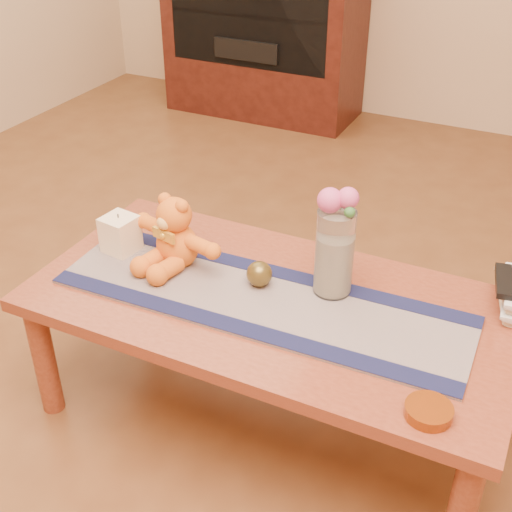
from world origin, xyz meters
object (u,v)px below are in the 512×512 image
at_px(bronze_ball, 259,274).
at_px(book_bottom, 499,301).
at_px(pillar_candle, 120,234).
at_px(teddy_bear, 176,232).
at_px(amber_dish, 429,411).
at_px(tv_remote, 504,281).
at_px(glass_vase, 334,252).

distance_m(bronze_ball, book_bottom, 0.69).
xyz_separation_m(pillar_candle, bronze_ball, (0.48, 0.02, -0.02)).
distance_m(teddy_bear, pillar_candle, 0.20).
height_order(teddy_bear, amber_dish, teddy_bear).
relative_size(teddy_bear, tv_remote, 1.97).
bearing_deg(bronze_ball, pillar_candle, -178.20).
height_order(bronze_ball, book_bottom, bronze_ball).
relative_size(pillar_candle, glass_vase, 0.45).
bearing_deg(tv_remote, teddy_bear, -178.18).
xyz_separation_m(glass_vase, book_bottom, (0.45, 0.16, -0.13)).
bearing_deg(pillar_candle, glass_vase, 6.81).
distance_m(teddy_bear, bronze_ball, 0.29).
xyz_separation_m(glass_vase, amber_dish, (0.37, -0.36, -0.12)).
relative_size(teddy_bear, glass_vase, 1.21).
bearing_deg(book_bottom, tv_remote, -93.00).
relative_size(bronze_ball, amber_dish, 0.68).
xyz_separation_m(glass_vase, bronze_ball, (-0.20, -0.07, -0.09)).
xyz_separation_m(pillar_candle, book_bottom, (1.13, 0.24, -0.06)).
bearing_deg(pillar_candle, tv_remote, 11.37).
bearing_deg(tv_remote, book_bottom, 90.00).
bearing_deg(bronze_ball, tv_remote, 18.04).
xyz_separation_m(tv_remote, amber_dish, (-0.08, -0.51, -0.07)).
bearing_deg(amber_dish, glass_vase, 135.73).
height_order(pillar_candle, bronze_ball, pillar_candle).
distance_m(teddy_bear, book_bottom, 0.96).
bearing_deg(tv_remote, amber_dish, -109.21).
xyz_separation_m(glass_vase, tv_remote, (0.45, 0.15, -0.05)).
distance_m(pillar_candle, bronze_ball, 0.48).
height_order(bronze_ball, amber_dish, bronze_ball).
height_order(glass_vase, amber_dish, glass_vase).
bearing_deg(book_bottom, amber_dish, -111.85).
distance_m(tv_remote, amber_dish, 0.52).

